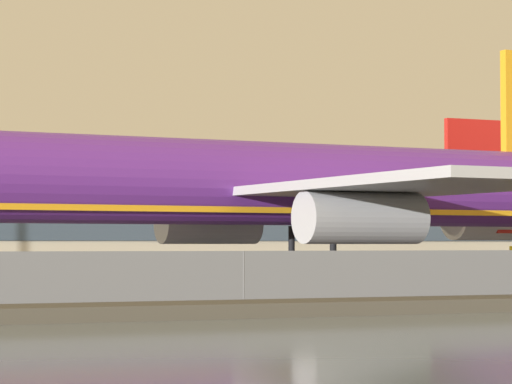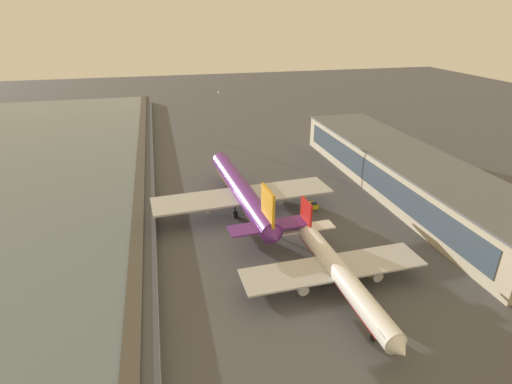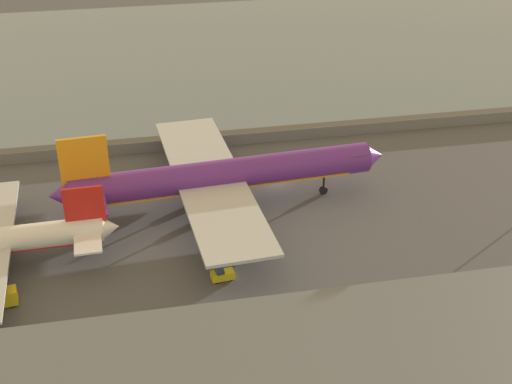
# 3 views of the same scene
# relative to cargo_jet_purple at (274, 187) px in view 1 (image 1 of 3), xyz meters

# --- Properties ---
(ground_plane) EXTENTS (500.00, 500.00, 0.00)m
(ground_plane) POSITION_rel_cargo_jet_purple_xyz_m (-10.91, -6.66, -5.85)
(ground_plane) COLOR #4C4C51
(shoreline_seawall) EXTENTS (320.00, 3.00, 0.50)m
(shoreline_seawall) POSITION_rel_cargo_jet_purple_xyz_m (-10.91, -27.16, -5.60)
(shoreline_seawall) COLOR #474238
(shoreline_seawall) RESTS_ON ground
(perimeter_fence) EXTENTS (280.00, 0.10, 2.22)m
(perimeter_fence) POSITION_rel_cargo_jet_purple_xyz_m (-10.91, -22.66, -4.74)
(perimeter_fence) COLOR slate
(perimeter_fence) RESTS_ON ground
(cargo_jet_purple) EXTENTS (54.79, 47.33, 15.33)m
(cargo_jet_purple) POSITION_rel_cargo_jet_purple_xyz_m (0.00, 0.00, 0.00)
(cargo_jet_purple) COLOR #602889
(cargo_jet_purple) RESTS_ON ground
(baggage_tug) EXTENTS (3.36, 1.95, 1.80)m
(baggage_tug) POSITION_rel_cargo_jet_purple_xyz_m (2.62, 19.34, -5.04)
(baggage_tug) COLOR yellow
(baggage_tug) RESTS_ON ground
(terminal_building) EXTENTS (100.56, 22.26, 11.54)m
(terminal_building) POSITION_rel_cargo_jet_purple_xyz_m (-1.22, 49.64, -0.07)
(terminal_building) COLOR #BCB299
(terminal_building) RESTS_ON ground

